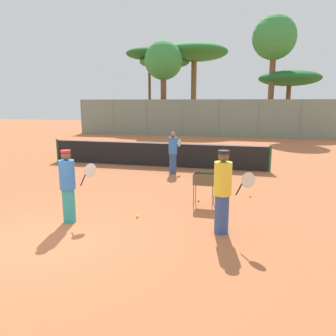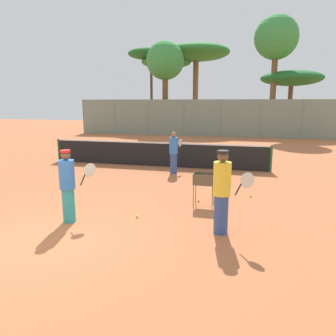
% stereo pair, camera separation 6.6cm
% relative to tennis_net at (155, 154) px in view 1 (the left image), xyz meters
% --- Properties ---
extents(ground_plane, '(80.00, 80.00, 0.00)m').
position_rel_tennis_net_xyz_m(ground_plane, '(0.00, -8.18, -0.56)').
color(ground_plane, '#B7663D').
extents(tennis_net, '(9.74, 0.10, 1.07)m').
position_rel_tennis_net_xyz_m(tennis_net, '(0.00, 0.00, 0.00)').
color(tennis_net, '#26592D').
rests_on(tennis_net, ground_plane).
extents(back_fence, '(21.42, 0.08, 2.97)m').
position_rel_tennis_net_xyz_m(back_fence, '(-0.00, 13.09, 0.93)').
color(back_fence, gray).
rests_on(back_fence, ground_plane).
extents(tree_0, '(3.41, 3.41, 9.43)m').
position_rel_tennis_net_xyz_m(tree_0, '(5.46, 14.74, 7.02)').
color(tree_0, brown).
rests_on(tree_0, ground_plane).
extents(tree_1, '(4.86, 4.86, 7.19)m').
position_rel_tennis_net_xyz_m(tree_1, '(-4.49, 18.71, 5.95)').
color(tree_1, brown).
rests_on(tree_1, ground_plane).
extents(tree_2, '(6.41, 6.41, 8.21)m').
position_rel_tennis_net_xyz_m(tree_2, '(-1.57, 18.78, 6.74)').
color(tree_2, brown).
rests_on(tree_2, ground_plane).
extents(tree_3, '(3.36, 3.36, 8.03)m').
position_rel_tennis_net_xyz_m(tree_3, '(-3.75, 15.50, 5.66)').
color(tree_3, brown).
rests_on(tree_3, ground_plane).
extents(tree_4, '(5.03, 5.03, 5.32)m').
position_rel_tennis_net_xyz_m(tree_4, '(6.93, 16.01, 4.09)').
color(tree_4, brown).
rests_on(tree_4, ground_plane).
extents(tree_5, '(4.52, 4.52, 7.95)m').
position_rel_tennis_net_xyz_m(tree_5, '(-5.97, 18.48, 6.75)').
color(tree_5, brown).
rests_on(tree_5, ground_plane).
extents(player_white_outfit, '(0.89, 0.46, 1.81)m').
position_rel_tennis_net_xyz_m(player_white_outfit, '(3.49, -6.84, 0.38)').
color(player_white_outfit, '#334C8C').
rests_on(player_white_outfit, ground_plane).
extents(player_red_cap, '(0.74, 0.67, 1.72)m').
position_rel_tennis_net_xyz_m(player_red_cap, '(-0.05, -7.04, 0.33)').
color(player_red_cap, teal).
rests_on(player_red_cap, ground_plane).
extents(player_yellow_shirt, '(0.39, 0.87, 1.65)m').
position_rel_tennis_net_xyz_m(player_yellow_shirt, '(1.08, -1.20, 0.29)').
color(player_yellow_shirt, '#334C8C').
rests_on(player_yellow_shirt, ground_plane).
extents(ball_cart, '(0.56, 0.41, 0.90)m').
position_rel_tennis_net_xyz_m(ball_cart, '(2.85, -5.02, 0.12)').
color(ball_cart, brown).
rests_on(ball_cart, ground_plane).
extents(tennis_ball_0, '(0.07, 0.07, 0.07)m').
position_rel_tennis_net_xyz_m(tennis_ball_0, '(1.41, -6.40, -0.53)').
color(tennis_ball_0, '#D1E54C').
rests_on(tennis_ball_0, ground_plane).
extents(tennis_ball_1, '(0.07, 0.07, 0.07)m').
position_rel_tennis_net_xyz_m(tennis_ball_1, '(2.66, -4.71, -0.53)').
color(tennis_ball_1, '#D1E54C').
rests_on(tennis_ball_1, ground_plane).
extents(tennis_ball_2, '(0.07, 0.07, 0.07)m').
position_rel_tennis_net_xyz_m(tennis_ball_2, '(2.72, -2.30, -0.53)').
color(tennis_ball_2, '#D1E54C').
rests_on(tennis_ball_2, ground_plane).
extents(tennis_ball_3, '(0.07, 0.07, 0.07)m').
position_rel_tennis_net_xyz_m(tennis_ball_3, '(4.09, -3.88, -0.53)').
color(tennis_ball_3, '#D1E54C').
rests_on(tennis_ball_3, ground_plane).
extents(parked_car, '(4.20, 1.70, 1.60)m').
position_rel_tennis_net_xyz_m(parked_car, '(-5.14, 15.26, 0.10)').
color(parked_car, '#232328').
rests_on(parked_car, ground_plane).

